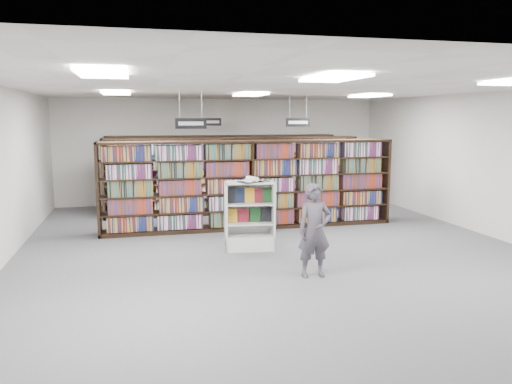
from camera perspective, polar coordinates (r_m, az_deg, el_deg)
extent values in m
plane|color=#4D4C51|center=(10.16, 1.95, -6.51)|extent=(12.00, 12.00, 0.00)
cube|color=silver|center=(9.83, 2.05, 11.82)|extent=(10.00, 12.00, 0.10)
cube|color=silver|center=(15.71, -3.95, 4.71)|extent=(10.00, 0.10, 3.20)
cube|color=silver|center=(4.47, 23.38, -5.49)|extent=(10.00, 0.10, 3.20)
cube|color=silver|center=(12.20, 25.26, 2.84)|extent=(0.10, 12.00, 3.20)
cube|color=black|center=(11.86, -0.63, 0.84)|extent=(7.00, 0.60, 2.10)
cube|color=maroon|center=(11.86, -0.63, 0.84)|extent=(6.88, 0.42, 1.98)
cube|color=black|center=(13.80, -2.51, 1.91)|extent=(7.00, 0.60, 2.10)
cube|color=maroon|center=(13.80, -2.51, 1.91)|extent=(6.88, 0.42, 1.98)
cube|color=black|center=(15.46, -3.74, 2.61)|extent=(7.00, 0.60, 2.10)
cube|color=maroon|center=(15.46, -3.74, 2.61)|extent=(6.88, 0.42, 1.98)
cylinder|color=#B2B2B7|center=(10.49, -8.74, 9.93)|extent=(0.01, 0.01, 0.58)
cylinder|color=#B2B2B7|center=(10.54, -6.24, 9.97)|extent=(0.01, 0.01, 0.58)
cube|color=black|center=(10.51, -7.45, 7.77)|extent=(0.65, 0.02, 0.22)
cube|color=silver|center=(10.50, -7.44, 7.77)|extent=(0.52, 0.00, 0.08)
cylinder|color=#B2B2B7|center=(13.06, 3.87, 9.70)|extent=(0.01, 0.01, 0.58)
cylinder|color=#B2B2B7|center=(13.20, 5.78, 9.67)|extent=(0.01, 0.01, 0.58)
cube|color=black|center=(13.12, 4.81, 7.94)|extent=(0.65, 0.02, 0.22)
cube|color=silver|center=(13.11, 4.83, 7.94)|extent=(0.52, 0.00, 0.08)
cylinder|color=#B2B2B7|center=(14.58, -6.18, 9.54)|extent=(0.01, 0.01, 0.58)
cylinder|color=#B2B2B7|center=(14.64, -4.39, 9.56)|extent=(0.01, 0.01, 0.58)
cube|color=black|center=(14.61, -5.26, 7.99)|extent=(0.65, 0.02, 0.22)
cube|color=silver|center=(14.60, -5.25, 7.98)|extent=(0.52, 0.00, 0.08)
cube|color=white|center=(6.48, -17.12, 12.85)|extent=(0.60, 1.20, 0.04)
cube|color=white|center=(6.99, 8.90, 12.76)|extent=(0.60, 1.20, 0.04)
cube|color=white|center=(11.46, -15.69, 10.84)|extent=(0.60, 1.20, 0.04)
cube|color=white|center=(11.76, -0.64, 11.08)|extent=(0.60, 1.20, 0.04)
cube|color=white|center=(12.78, 12.81, 10.66)|extent=(0.60, 1.20, 0.04)
cube|color=silver|center=(10.09, -0.74, -5.75)|extent=(1.03, 0.60, 0.29)
cube|color=silver|center=(9.93, -3.45, -2.80)|extent=(0.10, 0.49, 1.38)
cube|color=silver|center=(10.03, 1.94, -2.67)|extent=(0.10, 0.49, 1.38)
cube|color=silver|center=(10.19, -0.88, -2.49)|extent=(0.98, 0.15, 1.38)
cube|color=silver|center=(9.86, -0.75, 1.10)|extent=(1.03, 0.60, 0.03)
cube|color=silver|center=(10.00, -0.74, -3.56)|extent=(0.95, 0.55, 0.02)
cube|color=silver|center=(9.92, -0.75, -1.34)|extent=(0.95, 0.55, 0.02)
cube|color=black|center=(9.91, -2.91, -0.43)|extent=(0.20, 0.09, 0.30)
cube|color=#121C37|center=(9.93, -1.85, -0.41)|extent=(0.20, 0.09, 0.30)
cube|color=#F4AA21|center=(9.95, -0.78, -0.39)|extent=(0.20, 0.09, 0.30)
cube|color=maroon|center=(9.97, 0.28, -0.37)|extent=(0.20, 0.09, 0.30)
cube|color=#16471E|center=(9.99, 1.34, -0.35)|extent=(0.20, 0.09, 0.30)
cube|color=#F4AA21|center=(9.98, -2.78, -2.71)|extent=(0.22, 0.08, 0.28)
cube|color=maroon|center=(10.00, -1.44, -2.68)|extent=(0.22, 0.08, 0.28)
cube|color=#16471E|center=(10.03, -0.11, -2.65)|extent=(0.22, 0.08, 0.28)
cube|color=black|center=(10.06, 1.22, -2.62)|extent=(0.22, 0.08, 0.28)
cube|color=black|center=(9.84, -0.31, 1.22)|extent=(0.68, 0.56, 0.01)
cube|color=white|center=(9.80, -1.11, 1.25)|extent=(0.37, 0.40, 0.05)
cube|color=white|center=(9.87, 0.49, 1.30)|extent=(0.37, 0.39, 0.07)
cylinder|color=white|center=(9.82, -0.42, 1.51)|extent=(0.22, 0.32, 0.10)
imported|color=#48434D|center=(8.31, 6.70, -4.40)|extent=(0.58, 0.38, 1.57)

